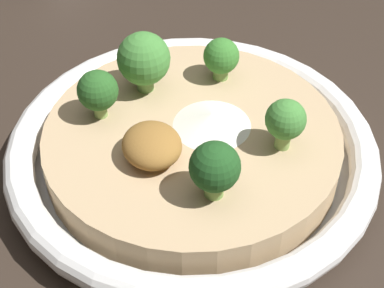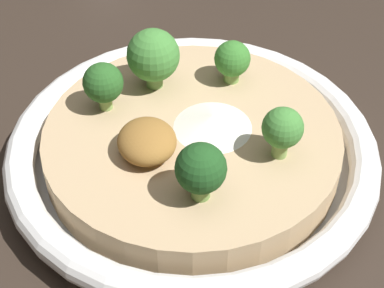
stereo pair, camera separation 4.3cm
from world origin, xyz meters
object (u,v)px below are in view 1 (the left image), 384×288
Objects in this scene: broccoli_left at (215,168)px; broccoli_back_right at (144,60)px; risotto_bowl at (192,148)px; broccoli_back at (98,91)px; broccoli_front_right at (221,57)px; broccoli_front at (285,121)px.

broccoli_left is 0.12m from broccoli_back_right.
risotto_bowl is 5.64× the size of broccoli_back_right.
broccoli_back is (-0.02, 0.04, -0.01)m from broccoli_back_right.
broccoli_back reaches higher than broccoli_front_right.
broccoli_back_right is at bearing 17.64° from risotto_bowl.
broccoli_left is (-0.03, 0.06, 0.00)m from broccoli_front.
risotto_bowl is at bearing -122.81° from broccoli_back.
broccoli_front is 0.12m from broccoli_back_right.
broccoli_front_right is (0.01, -0.10, -0.00)m from broccoli_back.
broccoli_back_right is 1.40× the size of broccoli_front_right.
broccoli_front_right reaches higher than risotto_bowl.
risotto_bowl is at bearing 140.80° from broccoli_front_right.
broccoli_front is at bearing -142.66° from broccoli_back_right.
broccoli_back_right is 0.04m from broccoli_back.
broccoli_back_right is (0.06, 0.02, 0.05)m from risotto_bowl.
broccoli_front is at bearing -66.75° from broccoli_left.
broccoli_front reaches higher than broccoli_front_right.
broccoli_back_right reaches higher than broccoli_front_right.
broccoli_back reaches higher than risotto_bowl.
broccoli_left is at bearing 113.25° from broccoli_front.
broccoli_front reaches higher than risotto_bowl.
broccoli_front is 0.07m from broccoli_left.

